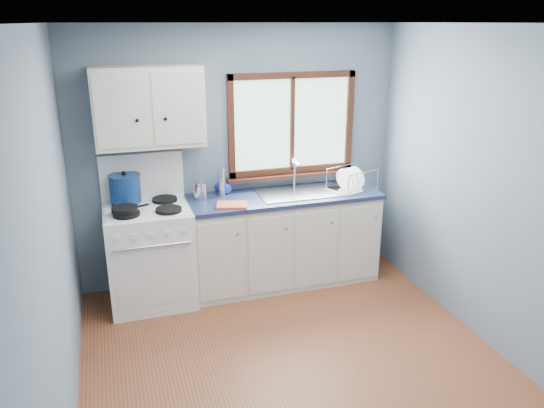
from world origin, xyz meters
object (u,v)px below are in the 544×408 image
object	(u,v)px
skillet	(125,210)
stockpot	(125,188)
utensil_crock	(200,190)
dish_rack	(351,183)
base_cabinets	(283,243)
sink	(301,199)
thermos	(222,182)
gas_range	(150,252)

from	to	relation	value
skillet	stockpot	distance (m)	0.32
utensil_crock	dish_rack	world-z (taller)	utensil_crock
skillet	utensil_crock	size ratio (longest dim) A/B	0.89
utensil_crock	skillet	bearing A→B (deg)	-157.96
dish_rack	base_cabinets	bearing A→B (deg)	157.18
sink	utensil_crock	bearing A→B (deg)	172.62
base_cabinets	skillet	xyz separation A→B (m)	(-1.49, -0.16, 0.57)
stockpot	thermos	size ratio (longest dim) A/B	1.22
stockpot	utensil_crock	bearing A→B (deg)	-1.52
sink	dish_rack	xyz separation A→B (m)	(0.52, -0.03, 0.12)
base_cabinets	skillet	distance (m)	1.61
skillet	sink	bearing A→B (deg)	-15.46
thermos	base_cabinets	bearing A→B (deg)	-14.13
gas_range	skillet	bearing A→B (deg)	-142.98
skillet	dish_rack	size ratio (longest dim) A/B	0.69
base_cabinets	gas_range	bearing A→B (deg)	-179.18
skillet	dish_rack	bearing A→B (deg)	-17.63
gas_range	sink	xyz separation A→B (m)	(1.49, 0.02, 0.37)
sink	utensil_crock	world-z (taller)	utensil_crock
base_cabinets	utensil_crock	distance (m)	0.99
stockpot	utensil_crock	distance (m)	0.69
skillet	thermos	size ratio (longest dim) A/B	1.28
sink	utensil_crock	xyz separation A→B (m)	(-0.97, 0.13, 0.14)
base_cabinets	sink	bearing A→B (deg)	-0.13
gas_range	thermos	size ratio (longest dim) A/B	4.89
sink	stockpot	size ratio (longest dim) A/B	2.47
base_cabinets	dish_rack	size ratio (longest dim) A/B	3.59
sink	thermos	bearing A→B (deg)	169.11
stockpot	dish_rack	size ratio (longest dim) A/B	0.66
dish_rack	thermos	bearing A→B (deg)	151.97
base_cabinets	skillet	world-z (taller)	skillet
thermos	dish_rack	xyz separation A→B (m)	(1.28, -0.18, -0.08)
base_cabinets	sink	xyz separation A→B (m)	(0.18, -0.00, 0.45)
sink	dish_rack	bearing A→B (deg)	-3.68
gas_range	skillet	xyz separation A→B (m)	(-0.19, -0.14, 0.49)
sink	dish_rack	world-z (taller)	sink
base_cabinets	sink	size ratio (longest dim) A/B	2.20
stockpot	dish_rack	bearing A→B (deg)	-4.66
sink	utensil_crock	size ratio (longest dim) A/B	2.09
dish_rack	utensil_crock	bearing A→B (deg)	153.86
thermos	dish_rack	bearing A→B (deg)	-7.98
base_cabinets	sink	distance (m)	0.48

